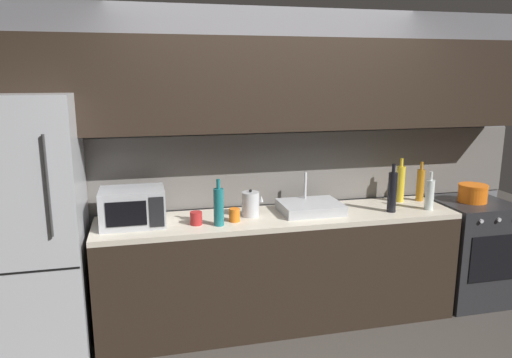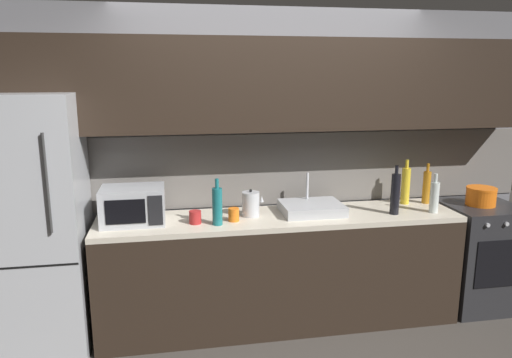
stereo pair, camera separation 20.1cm
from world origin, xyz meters
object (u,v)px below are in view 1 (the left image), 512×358
wine_bottle_clear (430,194)px  wine_bottle_yellow (400,183)px  refrigerator (33,229)px  mug_orange (234,215)px  wine_bottle_teal (219,206)px  wine_bottle_amber (420,185)px  wine_bottle_dark (392,192)px  kettle (251,204)px  mug_red (196,218)px  microwave (133,207)px  oven_range (469,251)px  cooking_pot (473,193)px

wine_bottle_clear → wine_bottle_yellow: bearing=109.6°
refrigerator → mug_orange: (1.42, -0.07, 0.02)m
wine_bottle_clear → mug_orange: (-1.60, 0.05, -0.08)m
wine_bottle_teal → wine_bottle_amber: (1.81, 0.28, -0.00)m
wine_bottle_yellow → wine_bottle_teal: size_ratio=1.10×
wine_bottle_dark → wine_bottle_teal: bearing=-178.9°
kettle → refrigerator: bearing=-178.8°
kettle → mug_red: size_ratio=2.24×
microwave → oven_range: bearing=-0.4°
wine_bottle_dark → wine_bottle_yellow: bearing=50.0°
refrigerator → cooking_pot: size_ratio=7.64×
refrigerator → kettle: (1.56, 0.03, 0.07)m
oven_range → mug_red: bearing=-178.1°
wine_bottle_amber → mug_red: (-1.97, -0.23, -0.10)m
microwave → wine_bottle_dark: size_ratio=1.18×
wine_bottle_yellow → mug_orange: size_ratio=3.81×
wine_bottle_teal → wine_bottle_clear: size_ratio=1.09×
wine_bottle_dark → mug_orange: (-1.27, 0.04, -0.12)m
refrigerator → oven_range: refrigerator is taller
refrigerator → oven_range: (3.55, -0.00, -0.48)m
refrigerator → oven_range: 3.58m
kettle → wine_bottle_amber: wine_bottle_amber is taller
microwave → cooking_pot: microwave is taller
mug_orange → refrigerator: bearing=177.1°
cooking_pot → microwave: bearing=179.6°
wine_bottle_yellow → cooking_pot: size_ratio=1.56×
wine_bottle_teal → wine_bottle_dark: size_ratio=0.88×
wine_bottle_dark → mug_orange: size_ratio=3.92×
refrigerator → wine_bottle_dark: (2.69, -0.11, 0.14)m
oven_range → wine_bottle_yellow: 0.89m
wine_bottle_yellow → wine_bottle_teal: wine_bottle_yellow is taller
oven_range → wine_bottle_teal: (-2.26, -0.14, 0.59)m
refrigerator → wine_bottle_dark: refrigerator is taller
microwave → mug_red: bearing=-12.7°
wine_bottle_dark → mug_red: bearing=178.9°
wine_bottle_teal → wine_bottle_amber: bearing=8.8°
wine_bottle_dark → oven_range: bearing=7.4°
wine_bottle_yellow → kettle: bearing=-174.7°
refrigerator → wine_bottle_yellow: 2.92m
wine_bottle_teal → wine_bottle_dark: (1.40, 0.03, 0.02)m
wine_bottle_yellow → mug_red: (-1.79, -0.24, -0.11)m
wine_bottle_clear → cooking_pot: (0.51, 0.13, -0.05)m
kettle → wine_bottle_teal: 0.33m
refrigerator → kettle: bearing=1.2°
refrigerator → wine_bottle_clear: 3.02m
wine_bottle_amber → cooking_pot: bearing=-18.7°
oven_range → mug_orange: (-2.13, -0.07, 0.50)m
kettle → microwave: bearing=-179.0°
kettle → wine_bottle_clear: bearing=-6.3°
wine_bottle_yellow → wine_bottle_teal: (-1.63, -0.30, -0.02)m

